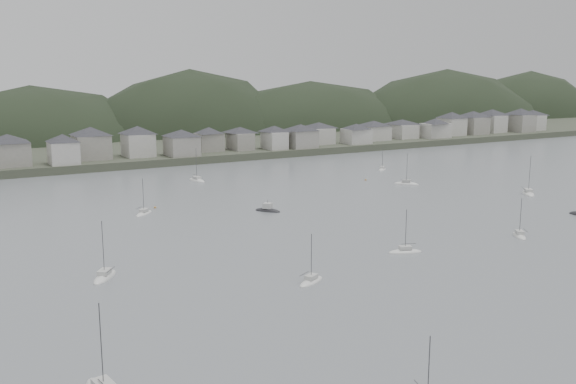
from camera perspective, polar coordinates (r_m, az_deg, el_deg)
ground at (r=104.33m, az=21.25°, el=-9.96°), size 900.00×900.00×0.00m
far_shore_land at (r=365.18m, az=-17.47°, el=4.90°), size 900.00×250.00×3.00m
forested_ridge at (r=342.97m, az=-15.63°, el=2.50°), size 851.55×103.94×102.57m
waterfront_town at (r=276.48m, az=-2.06°, el=5.16°), size 451.48×28.46×12.92m
sailboat_lead at (r=237.01m, az=8.52°, el=2.04°), size 6.42×5.73×8.99m
moored_fleet at (r=140.34m, az=1.18°, el=-3.87°), size 267.87×167.66×12.71m
motor_launch_far at (r=164.47m, az=-1.85°, el=-1.64°), size 6.25×7.19×3.70m
mooring_buoys at (r=142.98m, az=-6.74°, el=-3.68°), size 140.49×143.29×0.70m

